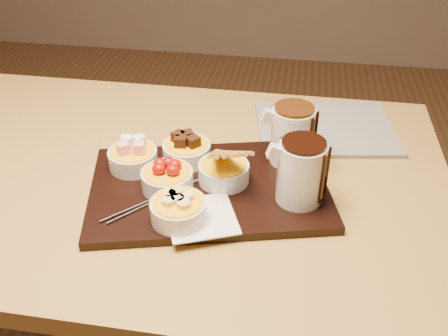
% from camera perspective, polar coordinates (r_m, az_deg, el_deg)
% --- Properties ---
extents(dining_table, '(1.20, 0.80, 0.75)m').
position_cam_1_polar(dining_table, '(1.12, -6.93, -4.34)').
color(dining_table, '#AC8640').
rests_on(dining_table, ground).
extents(serving_board, '(0.52, 0.41, 0.02)m').
position_cam_1_polar(serving_board, '(0.98, -1.73, -2.29)').
color(serving_board, black).
rests_on(serving_board, dining_table).
extents(napkin, '(0.16, 0.16, 0.00)m').
position_cam_1_polar(napkin, '(0.90, -2.61, -5.63)').
color(napkin, white).
rests_on(napkin, serving_board).
extents(bowl_marshmallows, '(0.10, 0.10, 0.04)m').
position_cam_1_polar(bowl_marshmallows, '(1.03, -10.34, 1.04)').
color(bowl_marshmallows, silver).
rests_on(bowl_marshmallows, serving_board).
extents(bowl_cake, '(0.10, 0.10, 0.04)m').
position_cam_1_polar(bowl_cake, '(1.04, -4.27, 1.80)').
color(bowl_cake, silver).
rests_on(bowl_cake, serving_board).
extents(bowl_strawberries, '(0.10, 0.10, 0.04)m').
position_cam_1_polar(bowl_strawberries, '(0.96, -6.49, -1.37)').
color(bowl_strawberries, silver).
rests_on(bowl_strawberries, serving_board).
extents(bowl_biscotti, '(0.10, 0.10, 0.04)m').
position_cam_1_polar(bowl_biscotti, '(0.98, -0.03, -0.53)').
color(bowl_biscotti, silver).
rests_on(bowl_biscotti, serving_board).
extents(bowl_bananas, '(0.10, 0.10, 0.04)m').
position_cam_1_polar(bowl_bananas, '(0.89, -5.23, -4.89)').
color(bowl_bananas, silver).
rests_on(bowl_bananas, serving_board).
extents(pitcher_dark_chocolate, '(0.11, 0.11, 0.12)m').
position_cam_1_polar(pitcher_dark_chocolate, '(0.92, 8.79, -0.52)').
color(pitcher_dark_chocolate, silver).
rests_on(pitcher_dark_chocolate, serving_board).
extents(pitcher_milk_chocolate, '(0.11, 0.11, 0.12)m').
position_cam_1_polar(pitcher_milk_chocolate, '(1.02, 7.79, 3.67)').
color(pitcher_milk_chocolate, silver).
rests_on(pitcher_milk_chocolate, serving_board).
extents(fondue_skewers, '(0.21, 0.20, 0.01)m').
position_cam_1_polar(fondue_skewers, '(0.95, -7.04, -3.03)').
color(fondue_skewers, silver).
rests_on(fondue_skewers, serving_board).
extents(newspaper, '(0.36, 0.30, 0.01)m').
position_cam_1_polar(newspaper, '(1.21, 11.44, 4.53)').
color(newspaper, beige).
rests_on(newspaper, dining_table).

